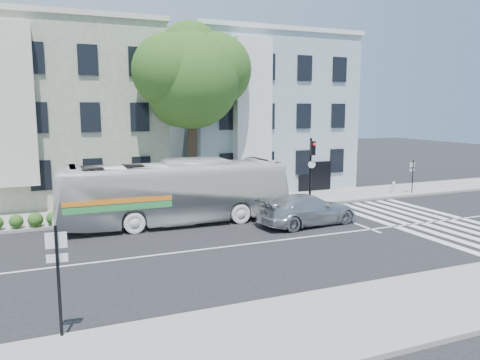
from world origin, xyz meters
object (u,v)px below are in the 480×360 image
traffic_signal (311,163)px  near_sign_pole (58,267)px  bus (175,192)px  sedan (307,210)px  fire_hydrant (394,187)px

traffic_signal → near_sign_pole: 18.93m
near_sign_pole → bus: bearing=68.5°
traffic_signal → near_sign_pole: size_ratio=1.45×
sedan → traffic_signal: size_ratio=1.30×
traffic_signal → near_sign_pole: (-14.62, -12.00, -0.74)m
sedan → traffic_signal: 5.02m
fire_hydrant → traffic_signal: bearing=-170.8°
traffic_signal → sedan: bearing=-102.3°
near_sign_pole → fire_hydrant: bearing=37.8°
bus → near_sign_pole: bus is taller
bus → traffic_signal: size_ratio=2.85×
traffic_signal → fire_hydrant: 7.74m
bus → traffic_signal: traffic_signal is taller
sedan → fire_hydrant: 11.12m
bus → sedan: 6.84m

